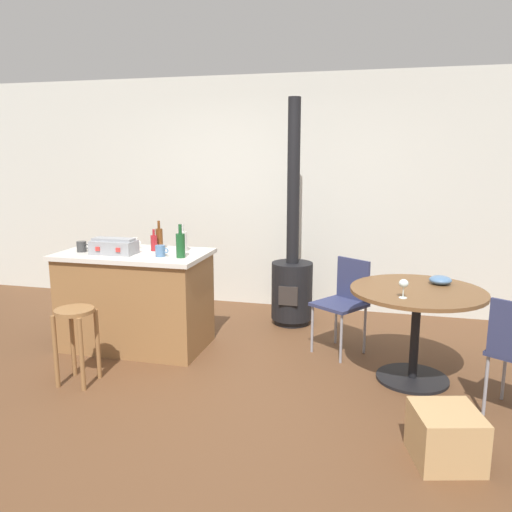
{
  "coord_description": "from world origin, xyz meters",
  "views": [
    {
      "loc": [
        1.24,
        -3.68,
        1.82
      ],
      "look_at": [
        0.14,
        0.64,
        0.92
      ],
      "focal_mm": 35.97,
      "sensor_mm": 36.0,
      "label": 1
    }
  ],
  "objects_px": {
    "folding_chair_near": "(344,298)",
    "cup_1": "(82,247)",
    "bottle_0": "(181,245)",
    "bottle_2": "(154,242)",
    "kitchen_island": "(136,299)",
    "dining_table": "(416,311)",
    "toolbox": "(114,246)",
    "cup_0": "(161,251)",
    "bottle_3": "(159,238)",
    "wine_glass": "(404,284)",
    "cup_2": "(134,243)",
    "bottle_1": "(183,241)",
    "wooden_stool": "(76,330)",
    "serving_bowl": "(440,280)",
    "cardboard_box": "(446,436)",
    "wood_stove": "(292,273)"
  },
  "relations": [
    {
      "from": "folding_chair_near",
      "to": "cup_1",
      "type": "distance_m",
      "value": 2.48
    },
    {
      "from": "bottle_0",
      "to": "bottle_2",
      "type": "height_order",
      "value": "bottle_0"
    },
    {
      "from": "kitchen_island",
      "to": "dining_table",
      "type": "height_order",
      "value": "kitchen_island"
    },
    {
      "from": "toolbox",
      "to": "cup_0",
      "type": "bearing_deg",
      "value": -0.64
    },
    {
      "from": "bottle_3",
      "to": "cup_0",
      "type": "xyz_separation_m",
      "value": [
        0.16,
        -0.32,
        -0.06
      ]
    },
    {
      "from": "kitchen_island",
      "to": "wine_glass",
      "type": "xyz_separation_m",
      "value": [
        2.41,
        -0.43,
        0.41
      ]
    },
    {
      "from": "bottle_0",
      "to": "cup_2",
      "type": "height_order",
      "value": "bottle_0"
    },
    {
      "from": "toolbox",
      "to": "bottle_1",
      "type": "distance_m",
      "value": 0.63
    },
    {
      "from": "dining_table",
      "to": "bottle_1",
      "type": "bearing_deg",
      "value": 171.6
    },
    {
      "from": "bottle_0",
      "to": "dining_table",
      "type": "bearing_deg",
      "value": -0.62
    },
    {
      "from": "wine_glass",
      "to": "cup_0",
      "type": "bearing_deg",
      "value": 171.61
    },
    {
      "from": "kitchen_island",
      "to": "cup_2",
      "type": "bearing_deg",
      "value": 115.48
    },
    {
      "from": "wooden_stool",
      "to": "serving_bowl",
      "type": "bearing_deg",
      "value": 18.4
    },
    {
      "from": "cup_0",
      "to": "cardboard_box",
      "type": "relative_size",
      "value": 0.32
    },
    {
      "from": "bottle_2",
      "to": "wine_glass",
      "type": "relative_size",
      "value": 1.42
    },
    {
      "from": "folding_chair_near",
      "to": "bottle_0",
      "type": "relative_size",
      "value": 2.92
    },
    {
      "from": "bottle_2",
      "to": "serving_bowl",
      "type": "distance_m",
      "value": 2.57
    },
    {
      "from": "folding_chair_near",
      "to": "cup_2",
      "type": "bearing_deg",
      "value": -175.27
    },
    {
      "from": "bottle_2",
      "to": "bottle_3",
      "type": "xyz_separation_m",
      "value": [
        0.02,
        0.08,
        0.03
      ]
    },
    {
      "from": "bottle_1",
      "to": "cup_1",
      "type": "height_order",
      "value": "bottle_1"
    },
    {
      "from": "bottle_1",
      "to": "bottle_2",
      "type": "xyz_separation_m",
      "value": [
        -0.27,
        -0.05,
        -0.02
      ]
    },
    {
      "from": "bottle_2",
      "to": "cup_2",
      "type": "distance_m",
      "value": 0.25
    },
    {
      "from": "wood_stove",
      "to": "bottle_2",
      "type": "distance_m",
      "value": 1.53
    },
    {
      "from": "cup_1",
      "to": "serving_bowl",
      "type": "bearing_deg",
      "value": 3.07
    },
    {
      "from": "toolbox",
      "to": "wine_glass",
      "type": "relative_size",
      "value": 2.81
    },
    {
      "from": "cup_1",
      "to": "dining_table",
      "type": "bearing_deg",
      "value": -0.9
    },
    {
      "from": "bottle_0",
      "to": "cup_1",
      "type": "relative_size",
      "value": 2.38
    },
    {
      "from": "wooden_stool",
      "to": "bottle_0",
      "type": "distance_m",
      "value": 1.12
    },
    {
      "from": "bottle_3",
      "to": "cup_0",
      "type": "bearing_deg",
      "value": -63.87
    },
    {
      "from": "bottle_1",
      "to": "bottle_3",
      "type": "relative_size",
      "value": 0.93
    },
    {
      "from": "wood_stove",
      "to": "bottle_0",
      "type": "xyz_separation_m",
      "value": [
        -0.79,
        -1.14,
        0.47
      ]
    },
    {
      "from": "bottle_0",
      "to": "bottle_2",
      "type": "xyz_separation_m",
      "value": [
        -0.37,
        0.24,
        -0.04
      ]
    },
    {
      "from": "bottle_1",
      "to": "cup_0",
      "type": "bearing_deg",
      "value": -108.25
    },
    {
      "from": "bottle_2",
      "to": "cardboard_box",
      "type": "distance_m",
      "value": 2.99
    },
    {
      "from": "wooden_stool",
      "to": "bottle_2",
      "type": "bearing_deg",
      "value": 76.3
    },
    {
      "from": "bottle_0",
      "to": "cup_1",
      "type": "distance_m",
      "value": 1.0
    },
    {
      "from": "cup_0",
      "to": "cup_2",
      "type": "xyz_separation_m",
      "value": [
        -0.41,
        0.31,
        0.0
      ]
    },
    {
      "from": "wooden_stool",
      "to": "dining_table",
      "type": "height_order",
      "value": "dining_table"
    },
    {
      "from": "bottle_2",
      "to": "cup_1",
      "type": "relative_size",
      "value": 1.64
    },
    {
      "from": "dining_table",
      "to": "cardboard_box",
      "type": "distance_m",
      "value": 1.21
    },
    {
      "from": "kitchen_island",
      "to": "toolbox",
      "type": "bearing_deg",
      "value": -138.3
    },
    {
      "from": "wooden_stool",
      "to": "cup_2",
      "type": "relative_size",
      "value": 5.58
    },
    {
      "from": "toolbox",
      "to": "bottle_1",
      "type": "relative_size",
      "value": 1.58
    },
    {
      "from": "kitchen_island",
      "to": "wine_glass",
      "type": "distance_m",
      "value": 2.48
    },
    {
      "from": "toolbox",
      "to": "wood_stove",
      "type": "bearing_deg",
      "value": 38.03
    },
    {
      "from": "cup_2",
      "to": "wine_glass",
      "type": "distance_m",
      "value": 2.57
    },
    {
      "from": "wine_glass",
      "to": "serving_bowl",
      "type": "xyz_separation_m",
      "value": [
        0.31,
        0.5,
        -0.07
      ]
    },
    {
      "from": "bottle_2",
      "to": "wine_glass",
      "type": "bearing_deg",
      "value": -13.62
    },
    {
      "from": "cardboard_box",
      "to": "cup_0",
      "type": "bearing_deg",
      "value": 153.82
    },
    {
      "from": "bottle_3",
      "to": "cardboard_box",
      "type": "distance_m",
      "value": 3.02
    }
  ]
}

